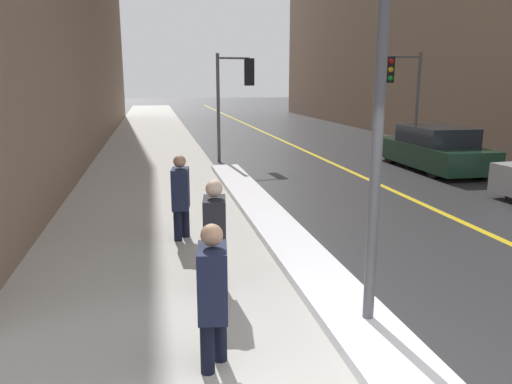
{
  "coord_description": "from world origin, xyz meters",
  "views": [
    {
      "loc": [
        -1.92,
        -3.37,
        2.73
      ],
      "look_at": [
        -0.4,
        4.0,
        1.05
      ],
      "focal_mm": 35.0,
      "sensor_mm": 36.0,
      "label": 1
    }
  ],
  "objects_px": {
    "traffic_light_far": "(400,82)",
    "lamp_post": "(379,106)",
    "traffic_light_near": "(238,84)",
    "pedestrian_with_shoulder_bag": "(215,231)",
    "pedestrian_in_glasses": "(181,193)",
    "parked_car_dark_green": "(434,149)",
    "pedestrian_trailing": "(213,290)"
  },
  "relations": [
    {
      "from": "traffic_light_near",
      "to": "pedestrian_trailing",
      "type": "distance_m",
      "value": 12.99
    },
    {
      "from": "traffic_light_far",
      "to": "pedestrian_with_shoulder_bag",
      "type": "bearing_deg",
      "value": 58.96
    },
    {
      "from": "pedestrian_with_shoulder_bag",
      "to": "pedestrian_in_glasses",
      "type": "relative_size",
      "value": 1.01
    },
    {
      "from": "pedestrian_trailing",
      "to": "pedestrian_with_shoulder_bag",
      "type": "distance_m",
      "value": 1.81
    },
    {
      "from": "traffic_light_near",
      "to": "traffic_light_far",
      "type": "relative_size",
      "value": 0.98
    },
    {
      "from": "pedestrian_trailing",
      "to": "pedestrian_with_shoulder_bag",
      "type": "relative_size",
      "value": 0.96
    },
    {
      "from": "traffic_light_far",
      "to": "pedestrian_with_shoulder_bag",
      "type": "relative_size",
      "value": 2.46
    },
    {
      "from": "pedestrian_in_glasses",
      "to": "traffic_light_near",
      "type": "bearing_deg",
      "value": 171.5
    },
    {
      "from": "pedestrian_with_shoulder_bag",
      "to": "lamp_post",
      "type": "bearing_deg",
      "value": 56.09
    },
    {
      "from": "traffic_light_far",
      "to": "lamp_post",
      "type": "bearing_deg",
      "value": 67.68
    },
    {
      "from": "pedestrian_trailing",
      "to": "parked_car_dark_green",
      "type": "height_order",
      "value": "pedestrian_trailing"
    },
    {
      "from": "pedestrian_with_shoulder_bag",
      "to": "traffic_light_near",
      "type": "bearing_deg",
      "value": 176.38
    },
    {
      "from": "pedestrian_trailing",
      "to": "pedestrian_in_glasses",
      "type": "bearing_deg",
      "value": -171.53
    },
    {
      "from": "pedestrian_trailing",
      "to": "parked_car_dark_green",
      "type": "xyz_separation_m",
      "value": [
        8.1,
        9.68,
        -0.17
      ]
    },
    {
      "from": "traffic_light_near",
      "to": "parked_car_dark_green",
      "type": "bearing_deg",
      "value": -34.01
    },
    {
      "from": "lamp_post",
      "to": "traffic_light_far",
      "type": "xyz_separation_m",
      "value": [
        6.44,
        11.95,
        0.21
      ]
    },
    {
      "from": "pedestrian_with_shoulder_bag",
      "to": "pedestrian_in_glasses",
      "type": "bearing_deg",
      "value": -165.0
    },
    {
      "from": "parked_car_dark_green",
      "to": "pedestrian_trailing",
      "type": "bearing_deg",
      "value": 140.54
    },
    {
      "from": "pedestrian_in_glasses",
      "to": "lamp_post",
      "type": "bearing_deg",
      "value": 34.12
    },
    {
      "from": "traffic_light_far",
      "to": "parked_car_dark_green",
      "type": "bearing_deg",
      "value": 93.35
    },
    {
      "from": "lamp_post",
      "to": "traffic_light_far",
      "type": "bearing_deg",
      "value": 61.69
    },
    {
      "from": "traffic_light_near",
      "to": "pedestrian_in_glasses",
      "type": "xyz_separation_m",
      "value": [
        -2.45,
        -8.51,
        -1.78
      ]
    },
    {
      "from": "lamp_post",
      "to": "pedestrian_trailing",
      "type": "relative_size",
      "value": 2.78
    },
    {
      "from": "traffic_light_near",
      "to": "pedestrian_trailing",
      "type": "height_order",
      "value": "traffic_light_near"
    },
    {
      "from": "pedestrian_trailing",
      "to": "parked_car_dark_green",
      "type": "distance_m",
      "value": 12.62
    },
    {
      "from": "traffic_light_near",
      "to": "pedestrian_with_shoulder_bag",
      "type": "xyz_separation_m",
      "value": [
        -2.15,
        -10.85,
        -1.78
      ]
    },
    {
      "from": "pedestrian_in_glasses",
      "to": "parked_car_dark_green",
      "type": "distance_m",
      "value": 9.87
    },
    {
      "from": "pedestrian_in_glasses",
      "to": "parked_car_dark_green",
      "type": "xyz_separation_m",
      "value": [
        8.16,
        5.55,
        -0.2
      ]
    },
    {
      "from": "lamp_post",
      "to": "parked_car_dark_green",
      "type": "distance_m",
      "value": 11.35
    },
    {
      "from": "pedestrian_with_shoulder_bag",
      "to": "pedestrian_in_glasses",
      "type": "xyz_separation_m",
      "value": [
        -0.3,
        2.34,
        -0.0
      ]
    },
    {
      "from": "pedestrian_trailing",
      "to": "parked_car_dark_green",
      "type": "bearing_deg",
      "value": 147.67
    },
    {
      "from": "lamp_post",
      "to": "traffic_light_near",
      "type": "relative_size",
      "value": 1.12
    }
  ]
}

